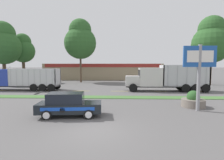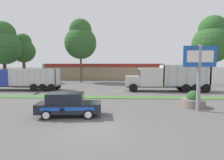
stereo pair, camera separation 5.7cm
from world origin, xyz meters
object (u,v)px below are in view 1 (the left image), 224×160
at_px(dump_truck_lead, 13,79).
at_px(dump_truck_mid, 159,79).
at_px(store_sign_post, 199,64).
at_px(rally_car, 69,104).
at_px(stone_planter, 193,101).

relative_size(dump_truck_lead, dump_truck_mid, 1.02).
bearing_deg(dump_truck_lead, store_sign_post, -26.60).
bearing_deg(rally_car, dump_truck_mid, 53.61).
distance_m(dump_truck_mid, rally_car, 15.69).
bearing_deg(dump_truck_mid, store_sign_post, -86.90).
relative_size(dump_truck_mid, rally_car, 2.44).
distance_m(dump_truck_lead, rally_car, 17.50).
bearing_deg(dump_truck_mid, rally_car, -126.39).
bearing_deg(dump_truck_lead, dump_truck_mid, -0.48).
bearing_deg(dump_truck_mid, stone_planter, -85.27).
distance_m(dump_truck_lead, dump_truck_mid, 21.22).
relative_size(rally_car, store_sign_post, 0.88).
height_order(dump_truck_lead, stone_planter, dump_truck_lead).
bearing_deg(stone_planter, dump_truck_lead, 156.44).
bearing_deg(stone_planter, rally_car, -162.42).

